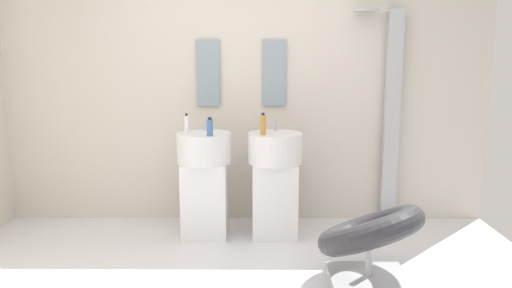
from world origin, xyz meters
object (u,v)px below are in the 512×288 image
Objects in this scene: pedestal_sink_left at (205,180)px; pedestal_sink_right at (275,180)px; shower_column at (390,113)px; soap_bottle_white at (187,125)px; soap_bottle_blue at (210,127)px; lounge_chair at (370,237)px; soap_bottle_amber at (263,125)px.

pedestal_sink_left is 1.00× the size of pedestal_sink_right.
shower_column is 1.95m from soap_bottle_white.
shower_column is 12.74× the size of soap_bottle_blue.
pedestal_sink_left is 0.51× the size of shower_column.
soap_bottle_white is (-0.14, -0.09, 0.52)m from pedestal_sink_left.
lounge_chair is 1.81m from soap_bottle_white.
soap_bottle_white is (-1.89, -0.48, -0.05)m from shower_column.
soap_bottle_amber is (-0.11, -0.10, 0.52)m from pedestal_sink_right.
soap_bottle_blue is (-0.57, -0.15, 0.51)m from pedestal_sink_right.
pedestal_sink_right is at bearing 6.58° from soap_bottle_white.
shower_column reaches higher than soap_bottle_blue.
pedestal_sink_left is 6.49× the size of soap_bottle_blue.
soap_bottle_amber reaches higher than soap_bottle_blue.
shower_column is (1.12, 0.39, 0.57)m from pedestal_sink_right.
pedestal_sink_right reaches higher than lounge_chair.
shower_column is at bearing 18.03° from soap_bottle_blue.
soap_bottle_amber is (-1.23, -0.50, -0.05)m from shower_column.
lounge_chair is at bearing -56.65° from pedestal_sink_right.
soap_bottle_white is at bearing -165.62° from shower_column.
shower_column reaches higher than pedestal_sink_right.
soap_bottle_amber is at bearing -137.58° from pedestal_sink_right.
soap_bottle_white is at bearing 147.75° from lounge_chair.
pedestal_sink_right is 0.51× the size of shower_column.
pedestal_sink_right is 5.41× the size of soap_bottle_amber.
pedestal_sink_right is 0.54m from soap_bottle_amber.
pedestal_sink_right is 1.31m from shower_column.
soap_bottle_white reaches higher than lounge_chair.
soap_bottle_white is at bearing 179.05° from soap_bottle_amber.
lounge_chair is (1.28, -0.99, -0.16)m from pedestal_sink_left.
shower_column is 1.32m from soap_bottle_amber.
lounge_chair is (0.65, -0.99, -0.16)m from pedestal_sink_right.
soap_bottle_white reaches higher than pedestal_sink_right.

